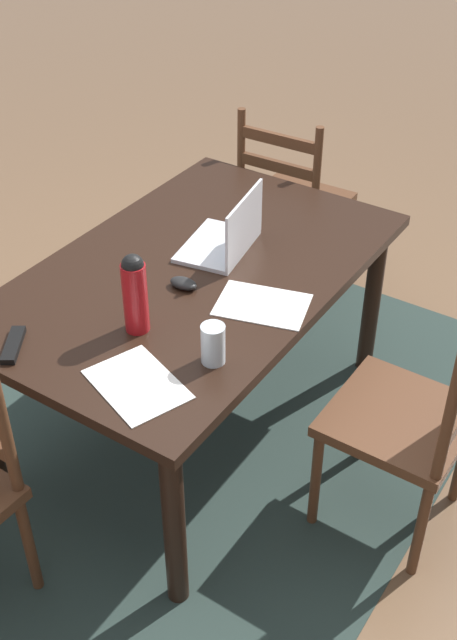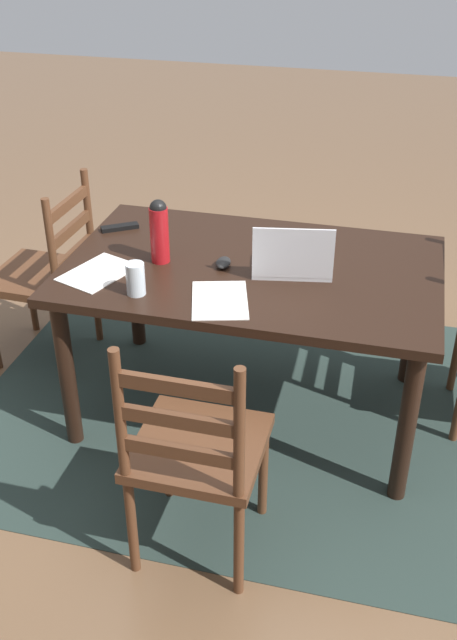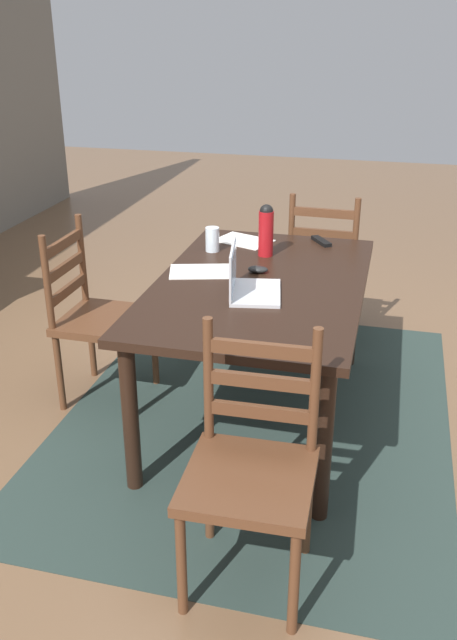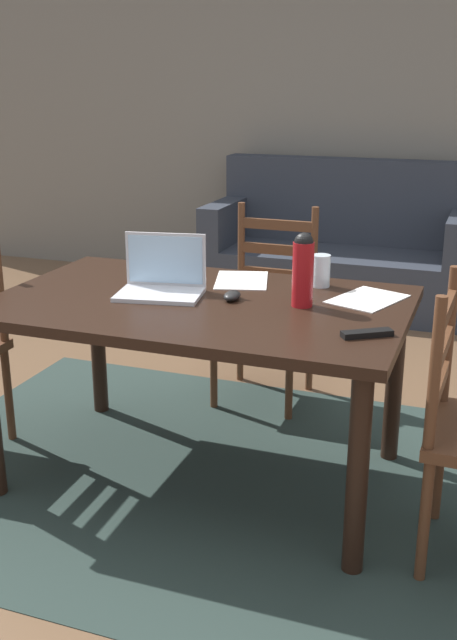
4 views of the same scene
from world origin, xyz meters
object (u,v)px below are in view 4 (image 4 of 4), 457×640
(chair_far_head, at_px, (267,308))
(water_bottle, at_px, (303,268))
(couch, at_px, (339,254))
(drinking_glass, at_px, (321,271))
(laptop, at_px, (162,279))
(computer_mouse, at_px, (232,296))
(dining_table, at_px, (201,322))
(tv_remote, at_px, (367,334))

(chair_far_head, distance_m, water_bottle, 0.99)
(couch, bearing_deg, drinking_glass, -80.29)
(laptop, relative_size, computer_mouse, 3.54)
(dining_table, bearing_deg, laptop, 169.22)
(chair_far_head, xyz_separation_m, laptop, (-0.17, -0.82, 0.34))
(couch, xyz_separation_m, laptop, (-0.16, -2.60, 0.45))
(water_bottle, bearing_deg, chair_far_head, 115.33)
(laptop, height_order, drinking_glass, laptop)
(water_bottle, distance_m, computer_mouse, 0.29)
(couch, relative_size, drinking_glass, 13.93)
(couch, xyz_separation_m, computer_mouse, (0.12, -2.60, 0.41))
(chair_far_head, relative_size, laptop, 2.68)
(computer_mouse, bearing_deg, chair_far_head, 95.59)
(laptop, distance_m, tv_remote, 0.87)
(chair_far_head, height_order, drinking_glass, chair_far_head)
(tv_remote, bearing_deg, drinking_glass, -6.28)
(dining_table, relative_size, chair_far_head, 1.63)
(water_bottle, distance_m, tv_remote, 0.41)
(water_bottle, relative_size, drinking_glass, 2.11)
(dining_table, relative_size, tv_remote, 9.11)
(couch, xyz_separation_m, water_bottle, (0.39, -2.58, 0.53))
(couch, bearing_deg, tv_remote, -76.62)
(chair_far_head, bearing_deg, water_bottle, -64.67)
(couch, distance_m, tv_remote, 2.94)
(drinking_glass, relative_size, tv_remote, 0.76)
(couch, bearing_deg, laptop, -93.57)
(chair_far_head, height_order, computer_mouse, chair_far_head)
(couch, distance_m, water_bottle, 2.66)
(drinking_glass, height_order, computer_mouse, drinking_glass)
(couch, bearing_deg, chair_far_head, -89.69)
(drinking_glass, bearing_deg, chair_far_head, 126.54)
(chair_far_head, bearing_deg, drinking_glass, -53.46)
(water_bottle, relative_size, tv_remote, 1.61)
(couch, height_order, drinking_glass, couch)
(dining_table, height_order, tv_remote, tv_remote)
(chair_far_head, height_order, laptop, laptop)
(dining_table, xyz_separation_m, couch, (-0.01, 2.63, -0.30))
(couch, relative_size, tv_remote, 10.59)
(dining_table, relative_size, drinking_glass, 11.99)
(couch, height_order, water_bottle, water_bottle)
(drinking_glass, distance_m, tv_remote, 0.62)
(laptop, xyz_separation_m, drinking_glass, (0.55, 0.31, 0.01))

